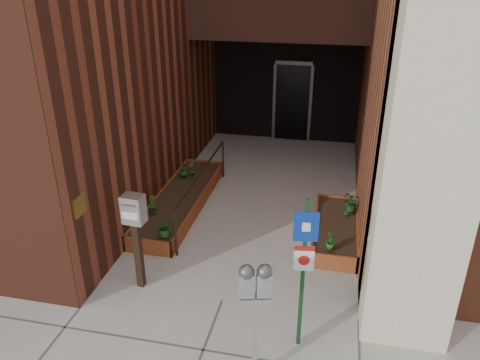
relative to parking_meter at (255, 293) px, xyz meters
The scene contains 14 objects.
ground 1.96m from the parking_meter, 119.53° to the left, with size 80.00×80.00×0.00m, color #9E9991.
planter_left 4.74m from the parking_meter, 119.75° to the left, with size 0.90×3.60×0.30m.
planter_right 3.78m from the parking_meter, 76.03° to the left, with size 0.80×2.20×0.30m.
handrail 4.36m from the parking_meter, 114.32° to the left, with size 0.04×3.34×0.90m.
parking_meter is the anchor object (origin of this frame).
sign_post 0.82m from the parking_meter, 54.81° to the left, with size 0.29×0.09×2.16m.
payment_dropbox 2.48m from the parking_meter, 145.83° to the left, with size 0.33×0.26×1.58m.
shrub_left_a 3.22m from the parking_meter, 129.97° to the left, with size 0.33×0.33×0.37m, color #225418.
shrub_left_b 4.14m from the parking_meter, 128.93° to the left, with size 0.18×0.18×0.34m, color #295919.
shrub_left_c 5.48m from the parking_meter, 117.28° to the left, with size 0.18×0.18×0.32m, color #1A5418.
shrub_left_d 5.51m from the parking_meter, 115.29° to the left, with size 0.17×0.17×0.32m, color #2A5F1B.
shrub_right_a 2.84m from the parking_meter, 72.94° to the left, with size 0.17×0.17×0.30m, color #215217.
shrub_right_b 3.99m from the parking_meter, 74.44° to the left, with size 0.15×0.15×0.29m, color #1B5F1B.
shrub_right_c 4.21m from the parking_meter, 74.30° to the left, with size 0.30×0.30×0.33m, color #18561E.
Camera 1 is at (1.44, -5.38, 4.62)m, focal length 35.00 mm.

